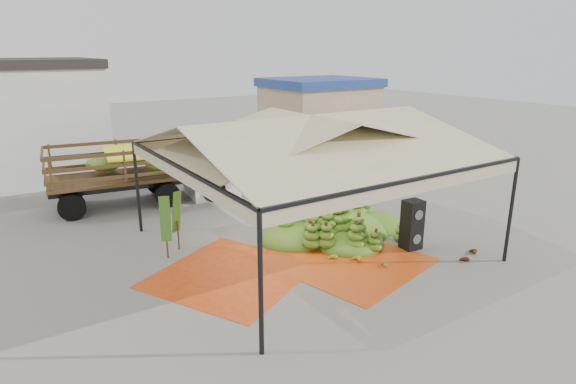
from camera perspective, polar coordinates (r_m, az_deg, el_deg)
ground at (r=14.97m, az=2.50°, el=-6.27°), size 90.00×90.00×0.00m
canopy_tent at (r=14.03m, az=2.67°, el=6.25°), size 8.10×8.10×4.00m
building_tan at (r=30.43m, az=3.71°, el=9.50°), size 6.30×5.30×4.10m
tarp_left at (r=13.22m, az=-6.67°, el=-9.59°), size 5.11×5.03×0.01m
tarp_right at (r=14.03m, az=6.91°, el=-7.99°), size 4.62×4.76×0.01m
banana_heap at (r=15.86m, az=6.20°, el=-2.71°), size 6.40×5.64×1.19m
hand_yellow_a at (r=13.92m, az=7.90°, el=-7.77°), size 0.54×0.47×0.22m
hand_yellow_b at (r=13.94m, az=5.26°, el=-7.72°), size 0.51×0.48×0.18m
hand_red_a at (r=15.30m, az=20.86°, el=-6.50°), size 0.55×0.52×0.20m
hand_red_b at (r=14.64m, az=20.13°, el=-7.51°), size 0.45×0.39×0.18m
hand_green at (r=13.76m, az=11.05°, el=-8.34°), size 0.48×0.46×0.17m
hanging_bunches at (r=14.38m, az=11.32°, el=3.44°), size 3.24×0.24×0.20m
speaker_stack at (r=14.91m, az=14.49°, el=-3.77°), size 0.58×0.52×1.52m
banana_leaves at (r=14.89m, az=-13.42°, el=-6.87°), size 0.96×1.36×3.70m
vendor at (r=19.59m, az=-5.58°, el=1.86°), size 0.73×0.59×1.72m
truck_left at (r=19.56m, az=-15.73°, el=3.19°), size 7.29×3.31×2.41m
truck_right at (r=24.29m, az=2.07°, el=6.18°), size 6.75×2.38×2.32m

